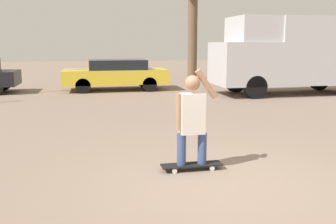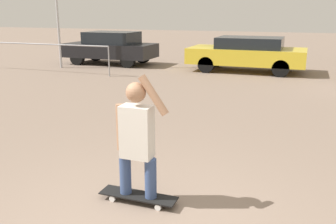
{
  "view_description": "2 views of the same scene",
  "coord_description": "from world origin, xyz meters",
  "px_view_note": "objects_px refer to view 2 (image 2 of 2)",
  "views": [
    {
      "loc": [
        -1.87,
        -4.79,
        1.93
      ],
      "look_at": [
        -0.54,
        1.42,
        0.78
      ],
      "focal_mm": 40.0,
      "sensor_mm": 36.0,
      "label": 1
    },
    {
      "loc": [
        1.43,
        -3.13,
        2.25
      ],
      "look_at": [
        -0.27,
        1.45,
        0.92
      ],
      "focal_mm": 40.0,
      "sensor_mm": 36.0,
      "label": 2
    }
  ],
  "objects_px": {
    "skateboard": "(138,196)",
    "parked_car_yellow": "(247,53)",
    "parked_car_black": "(111,47)",
    "person_skateboarder": "(137,135)"
  },
  "relations": [
    {
      "from": "person_skateboarder",
      "to": "parked_car_black",
      "type": "height_order",
      "value": "person_skateboarder"
    },
    {
      "from": "skateboard",
      "to": "parked_car_yellow",
      "type": "distance_m",
      "value": 10.73
    },
    {
      "from": "skateboard",
      "to": "parked_car_yellow",
      "type": "xyz_separation_m",
      "value": [
        -0.38,
        10.7,
        0.62
      ]
    },
    {
      "from": "person_skateboarder",
      "to": "parked_car_black",
      "type": "distance_m",
      "value": 12.38
    },
    {
      "from": "person_skateboarder",
      "to": "parked_car_black",
      "type": "relative_size",
      "value": 0.38
    },
    {
      "from": "parked_car_yellow",
      "to": "parked_car_black",
      "type": "relative_size",
      "value": 1.12
    },
    {
      "from": "skateboard",
      "to": "parked_car_yellow",
      "type": "height_order",
      "value": "parked_car_yellow"
    },
    {
      "from": "skateboard",
      "to": "parked_car_black",
      "type": "xyz_separation_m",
      "value": [
        -6.22,
        10.71,
        0.65
      ]
    },
    {
      "from": "parked_car_yellow",
      "to": "parked_car_black",
      "type": "distance_m",
      "value": 5.84
    },
    {
      "from": "skateboard",
      "to": "parked_car_black",
      "type": "bearing_deg",
      "value": 120.17
    }
  ]
}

